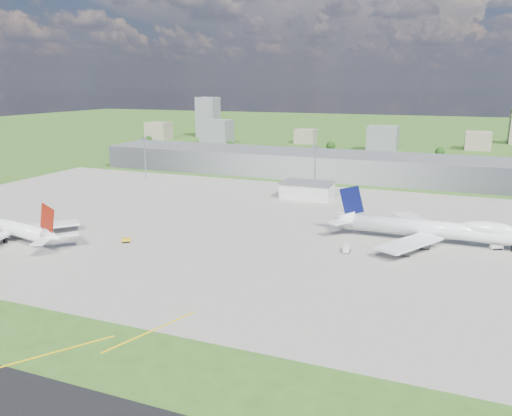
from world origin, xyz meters
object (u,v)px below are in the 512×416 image
at_px(van_white_far, 496,247).
at_px(airliner_blue_quad, 439,229).
at_px(van_white_near, 347,249).
at_px(tug_yellow, 126,240).
at_px(airliner_red_twin, 10,228).

bearing_deg(van_white_far, airliner_blue_quad, 155.82).
bearing_deg(van_white_near, tug_yellow, 100.87).
distance_m(airliner_blue_quad, van_white_far, 20.56).
height_order(airliner_blue_quad, tug_yellow, airliner_blue_quad).
height_order(tug_yellow, van_white_far, van_white_far).
height_order(airliner_red_twin, van_white_far, airliner_red_twin).
distance_m(airliner_red_twin, van_white_far, 183.00).
relative_size(tug_yellow, van_white_near, 0.81).
relative_size(airliner_red_twin, airliner_blue_quad, 0.83).
relative_size(airliner_red_twin, van_white_far, 13.72).
bearing_deg(airliner_red_twin, airliner_blue_quad, -148.02).
distance_m(tug_yellow, van_white_near, 82.62).
xyz_separation_m(airliner_red_twin, tug_yellow, (44.15, 12.79, -3.79)).
height_order(airliner_red_twin, van_white_near, airliner_red_twin).
relative_size(airliner_red_twin, tug_yellow, 16.16).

